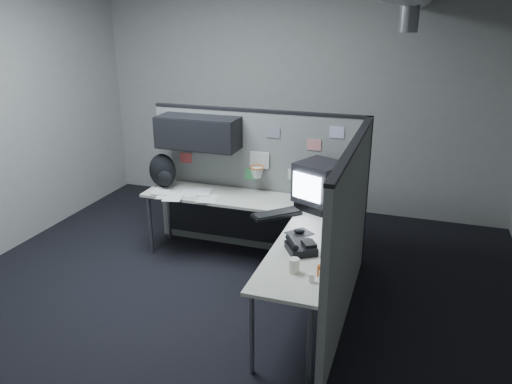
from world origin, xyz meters
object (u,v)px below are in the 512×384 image
(monitor, at_px, (320,185))
(keyboard, at_px, (276,214))
(backpack, at_px, (163,171))
(phone, at_px, (300,247))
(desk, at_px, (261,220))

(monitor, xyz_separation_m, keyboard, (-0.35, -0.35, -0.23))
(monitor, relative_size, backpack, 1.43)
(phone, xyz_separation_m, backpack, (-1.87, 1.09, 0.15))
(desk, xyz_separation_m, phone, (0.60, -0.79, 0.16))
(monitor, distance_m, phone, 1.05)
(keyboard, distance_m, phone, 0.79)
(phone, bearing_deg, desk, 105.49)
(desk, bearing_deg, keyboard, -28.98)
(desk, height_order, backpack, backpack)
(desk, distance_m, phone, 1.01)
(keyboard, bearing_deg, monitor, 45.94)
(monitor, xyz_separation_m, phone, (0.06, -1.03, -0.20))
(desk, distance_m, monitor, 0.70)
(backpack, bearing_deg, keyboard, -36.01)
(backpack, bearing_deg, desk, -33.73)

